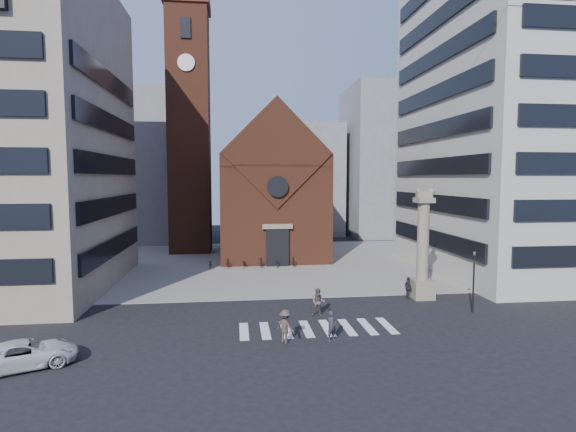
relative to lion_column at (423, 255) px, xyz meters
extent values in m
plane|color=black|center=(-10.01, -3.00, -3.46)|extent=(120.00, 120.00, 0.00)
cube|color=gray|center=(-10.01, 16.00, -3.43)|extent=(46.00, 30.00, 0.05)
cube|color=brown|center=(-10.01, 22.00, 2.54)|extent=(12.00, 16.00, 12.00)
cube|color=#56221B|center=(-10.01, 22.40, 8.54)|extent=(12.00, 15.40, 12.00)
cube|color=brown|center=(-10.01, 14.05, 8.54)|extent=(11.76, 0.50, 11.76)
cylinder|color=black|center=(-10.01, 13.60, 5.04)|extent=(2.20, 0.30, 2.20)
cube|color=black|center=(-10.01, 13.85, -1.46)|extent=(2.40, 0.30, 4.00)
cube|color=gray|center=(-10.01, 13.80, 0.84)|extent=(3.20, 0.40, 0.50)
cube|color=brown|center=(-20.01, 25.00, 11.54)|extent=(5.00, 5.00, 30.00)
cube|color=#56221B|center=(-20.01, 25.00, 27.14)|extent=(5.50, 5.50, 1.20)
cylinder|color=white|center=(-20.01, 22.40, 19.54)|extent=(2.00, 0.20, 2.00)
cube|color=black|center=(-20.01, 22.40, 23.54)|extent=(1.20, 0.20, 2.40)
cube|color=#B0AC9F|center=(13.99, 9.00, 12.54)|extent=(18.00, 22.00, 32.00)
cube|color=gray|center=(-30.01, 37.00, 7.54)|extent=(16.00, 14.00, 22.00)
cube|color=gray|center=(-4.01, 42.00, 5.54)|extent=(14.00, 12.00, 18.00)
cube|color=gray|center=(11.99, 39.00, 8.54)|extent=(16.00, 14.00, 24.00)
cube|color=gray|center=(-0.01, 0.00, -2.71)|extent=(1.60, 1.60, 1.50)
cylinder|color=gray|center=(-0.01, 0.00, 1.04)|extent=(0.90, 0.90, 6.00)
cube|color=gray|center=(-0.01, 0.00, 4.24)|extent=(1.30, 1.30, 0.40)
cube|color=gray|center=(-0.01, 0.00, 4.64)|extent=(1.20, 0.50, 0.55)
sphere|color=gray|center=(0.54, 0.00, 4.89)|extent=(0.56, 0.56, 0.56)
cube|color=gray|center=(-0.51, 0.00, 5.04)|extent=(0.25, 0.15, 0.35)
cylinder|color=black|center=(1.99, -4.00, -1.71)|extent=(0.12, 0.12, 3.50)
imported|color=black|center=(1.99, -4.00, 0.44)|extent=(0.13, 0.16, 0.80)
imported|color=silver|center=(-24.95, -9.98, -2.78)|extent=(5.36, 4.02, 1.35)
imported|color=#2F2838|center=(-8.99, -8.21, -2.58)|extent=(0.76, 0.68, 1.76)
imported|color=#5A4B48|center=(-8.90, -3.48, -2.50)|extent=(1.09, 0.94, 1.91)
imported|color=#28272F|center=(-1.12, 0.00, -2.60)|extent=(0.51, 1.04, 1.72)
imported|color=#45362E|center=(-11.70, -8.19, -2.50)|extent=(1.38, 1.38, 1.92)
imported|color=black|center=(-17.04, 13.54, -2.98)|extent=(0.57, 1.64, 0.86)
imported|color=black|center=(-15.30, 13.54, -2.93)|extent=(0.45, 1.59, 0.96)
imported|color=black|center=(-13.57, 13.54, -2.98)|extent=(0.57, 1.64, 0.86)
imported|color=black|center=(-11.84, 13.54, -2.93)|extent=(0.45, 1.59, 0.96)
imported|color=black|center=(-10.11, 13.54, -2.98)|extent=(0.57, 1.64, 0.86)
imported|color=black|center=(-8.38, 13.54, -2.93)|extent=(0.45, 1.59, 0.96)
camera|label=1|loc=(-14.53, -32.98, 5.96)|focal=28.00mm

